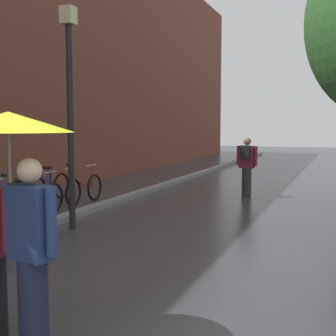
{
  "coord_description": "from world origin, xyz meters",
  "views": [
    {
      "loc": [
        2.21,
        -2.8,
        1.97
      ],
      "look_at": [
        -0.21,
        3.33,
        1.35
      ],
      "focal_mm": 48.35,
      "sensor_mm": 36.0,
      "label": 1
    }
  ],
  "objects": [
    {
      "name": "kerb_strip",
      "position": [
        -3.2,
        10.0,
        0.06
      ],
      "size": [
        0.3,
        36.0,
        0.12
      ],
      "primitive_type": "cube",
      "color": "slate",
      "rests_on": "ground"
    },
    {
      "name": "parked_bicycle_4",
      "position": [
        -4.37,
        5.58,
        0.38
      ],
      "size": [
        1.09,
        0.72,
        0.96
      ],
      "color": "black",
      "rests_on": "ground"
    },
    {
      "name": "parked_bicycle_3",
      "position": [
        -4.31,
        4.69,
        0.38
      ],
      "size": [
        1.09,
        0.72,
        0.96
      ],
      "color": "black",
      "rests_on": "ground"
    },
    {
      "name": "parked_bicycle_5",
      "position": [
        -4.42,
        6.43,
        0.38
      ],
      "size": [
        1.11,
        0.74,
        0.96
      ],
      "color": "black",
      "rests_on": "ground"
    },
    {
      "name": "parked_bicycle_6",
      "position": [
        -4.42,
        7.43,
        0.38
      ],
      "size": [
        1.09,
        0.72,
        0.96
      ],
      "color": "black",
      "rests_on": "ground"
    },
    {
      "name": "pedestrian_walking_midground",
      "position": [
        -0.32,
        9.5,
        0.88
      ],
      "size": [
        0.58,
        0.37,
        1.64
      ],
      "color": "#2D2D33",
      "rests_on": "ground"
    },
    {
      "name": "street_lamp_post",
      "position": [
        -2.6,
        4.42,
        2.43
      ],
      "size": [
        0.24,
        0.24,
        4.14
      ],
      "color": "black",
      "rests_on": "ground"
    },
    {
      "name": "couple_under_umbrella",
      "position": [
        -0.53,
        0.34,
        1.4
      ],
      "size": [
        1.14,
        1.14,
        2.09
      ],
      "color": "black",
      "rests_on": "ground"
    },
    {
      "name": "litter_bin",
      "position": [
        -2.14,
        2.37,
        0.42
      ],
      "size": [
        0.44,
        0.44,
        0.85
      ],
      "primitive_type": "cylinder",
      "color": "#4C4C51",
      "rests_on": "ground"
    }
  ]
}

